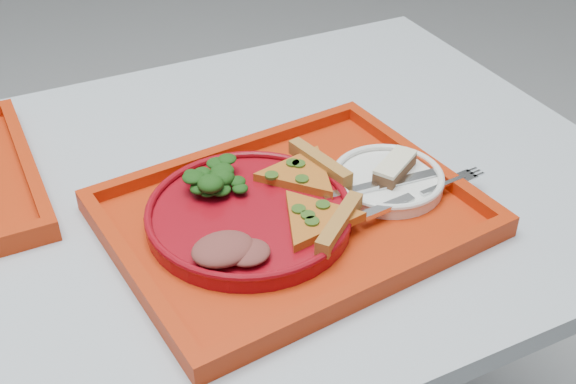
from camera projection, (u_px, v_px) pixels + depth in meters
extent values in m
cube|color=#B0B9C6|center=(52.00, 246.00, 0.92)|extent=(1.60, 0.80, 0.03)
cylinder|color=gray|center=(377.00, 199.00, 1.63)|extent=(0.05, 0.05, 0.72)
cube|color=#AE2709|center=(292.00, 219.00, 0.93)|extent=(0.48, 0.40, 0.01)
cylinder|color=maroon|center=(249.00, 217.00, 0.91)|extent=(0.26, 0.26, 0.02)
cylinder|color=white|center=(387.00, 182.00, 0.98)|extent=(0.15, 0.15, 0.01)
ellipsoid|color=black|center=(218.00, 177.00, 0.93)|extent=(0.08, 0.07, 0.04)
ellipsoid|color=brown|center=(223.00, 249.00, 0.83)|extent=(0.08, 0.06, 0.02)
cube|color=#482B18|center=(395.00, 169.00, 0.98)|extent=(0.08, 0.07, 0.02)
cube|color=beige|center=(395.00, 162.00, 0.97)|extent=(0.08, 0.07, 0.01)
cube|color=silver|center=(387.00, 183.00, 0.96)|extent=(0.19, 0.03, 0.01)
cube|color=silver|center=(420.00, 194.00, 0.94)|extent=(0.19, 0.04, 0.01)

